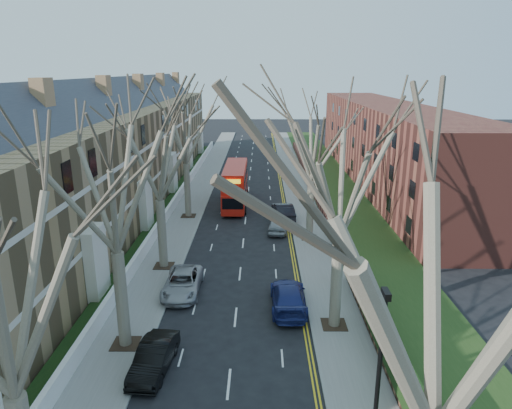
{
  "coord_description": "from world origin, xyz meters",
  "views": [
    {
      "loc": [
        1.46,
        -15.07,
        14.19
      ],
      "look_at": [
        1.09,
        21.2,
        3.36
      ],
      "focal_mm": 32.0,
      "sensor_mm": 36.0,
      "label": 1
    }
  ],
  "objects_px": {
    "double_decker_bus": "(235,187)",
    "car_right_near": "(288,297)",
    "lamp_post": "(376,400)",
    "car_left_mid": "(154,358)"
  },
  "relations": [
    {
      "from": "lamp_post",
      "to": "car_left_mid",
      "type": "height_order",
      "value": "lamp_post"
    },
    {
      "from": "double_decker_bus",
      "to": "lamp_post",
      "type": "bearing_deg",
      "value": 100.18
    },
    {
      "from": "lamp_post",
      "to": "car_right_near",
      "type": "distance_m",
      "value": 14.25
    },
    {
      "from": "lamp_post",
      "to": "car_right_near",
      "type": "height_order",
      "value": "lamp_post"
    },
    {
      "from": "double_decker_bus",
      "to": "car_right_near",
      "type": "height_order",
      "value": "double_decker_bus"
    },
    {
      "from": "lamp_post",
      "to": "car_right_near",
      "type": "bearing_deg",
      "value": 97.56
    },
    {
      "from": "double_decker_bus",
      "to": "car_right_near",
      "type": "relative_size",
      "value": 1.92
    },
    {
      "from": "double_decker_bus",
      "to": "car_left_mid",
      "type": "relative_size",
      "value": 2.36
    },
    {
      "from": "lamp_post",
      "to": "double_decker_bus",
      "type": "bearing_deg",
      "value": 99.91
    },
    {
      "from": "car_right_near",
      "to": "car_left_mid",
      "type": "bearing_deg",
      "value": 41.38
    }
  ]
}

